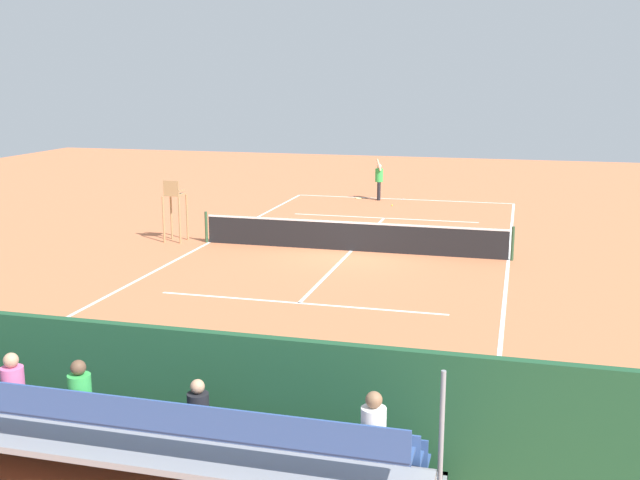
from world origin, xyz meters
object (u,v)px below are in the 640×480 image
(tennis_player, at_px, (379,178))
(tennis_net, at_px, (352,236))
(courtside_bench, at_px, (362,419))
(bleacher_stand, at_px, (96,433))
(tennis_ball_near, at_px, (392,205))
(umpire_chair, at_px, (174,204))
(equipment_bag, at_px, (261,434))
(tennis_racket, at_px, (359,198))

(tennis_player, bearing_deg, tennis_net, 95.71)
(tennis_net, distance_m, courtside_bench, 13.63)
(bleacher_stand, relative_size, tennis_ball_near, 137.27)
(tennis_ball_near, bearing_deg, tennis_player, -59.61)
(umpire_chair, height_order, equipment_bag, umpire_chair)
(tennis_ball_near, bearing_deg, bleacher_stand, 90.19)
(bleacher_stand, bearing_deg, equipment_bag, -130.38)
(umpire_chair, bearing_deg, tennis_racket, -111.17)
(tennis_net, relative_size, equipment_bag, 11.44)
(tennis_net, height_order, equipment_bag, tennis_net)
(equipment_bag, height_order, tennis_ball_near, equipment_bag)
(umpire_chair, bearing_deg, tennis_player, -115.84)
(tennis_net, xyz_separation_m, umpire_chair, (6.20, 0.14, 0.81))
(tennis_net, height_order, tennis_player, tennis_player)
(equipment_bag, relative_size, tennis_racket, 1.54)
(courtside_bench, xyz_separation_m, equipment_bag, (1.56, 0.13, -0.38))
(equipment_bag, xyz_separation_m, tennis_player, (2.60, -23.90, 0.84))
(tennis_net, bearing_deg, tennis_racket, -79.32)
(equipment_bag, relative_size, tennis_player, 0.47)
(tennis_net, relative_size, tennis_ball_near, 156.06)
(tennis_ball_near, bearing_deg, umpire_chair, 56.61)
(tennis_net, height_order, tennis_ball_near, tennis_net)
(bleacher_stand, distance_m, courtside_bench, 3.83)
(courtside_bench, relative_size, tennis_ball_near, 27.27)
(equipment_bag, height_order, tennis_racket, equipment_bag)
(tennis_ball_near, bearing_deg, equipment_bag, 94.40)
(courtside_bench, distance_m, equipment_bag, 1.61)
(bleacher_stand, height_order, umpire_chair, bleacher_stand)
(umpire_chair, distance_m, tennis_racket, 11.67)
(equipment_bag, bearing_deg, tennis_net, -83.39)
(tennis_player, height_order, tennis_ball_near, tennis_player)
(bleacher_stand, bearing_deg, tennis_player, -87.88)
(tennis_ball_near, bearing_deg, tennis_net, 91.10)
(tennis_player, bearing_deg, courtside_bench, 99.94)
(umpire_chair, bearing_deg, tennis_net, -178.73)
(courtside_bench, relative_size, tennis_player, 0.93)
(equipment_bag, distance_m, tennis_ball_near, 22.47)
(bleacher_stand, relative_size, courtside_bench, 5.03)
(tennis_net, relative_size, umpire_chair, 4.81)
(tennis_player, bearing_deg, tennis_racket, -10.19)
(equipment_bag, bearing_deg, tennis_player, -83.79)
(tennis_net, distance_m, umpire_chair, 6.25)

